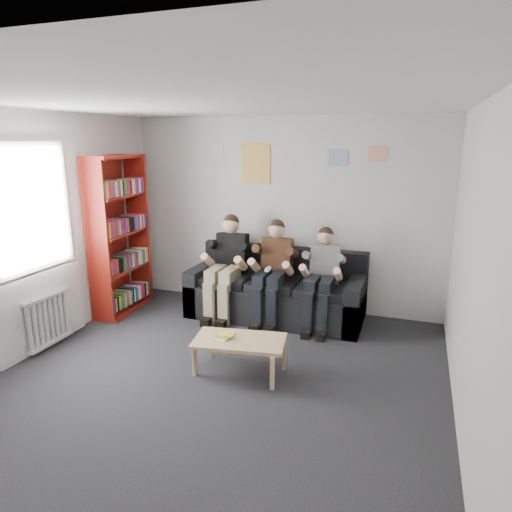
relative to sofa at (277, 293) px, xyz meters
The scene contains 14 objects.
room_shell 2.30m from the sofa, 91.62° to the right, with size 5.00×5.00×5.00m.
sofa is the anchor object (origin of this frame).
bookshelf 2.31m from the sofa, 166.07° to the right, with size 0.33×0.98×2.18m.
coffee_table 1.67m from the sofa, 86.20° to the right, with size 0.94×0.52×0.38m.
game_cases 1.69m from the sofa, 92.00° to the right, with size 0.20×0.18×0.04m.
person_left 0.78m from the sofa, 162.28° to the right, with size 0.42×0.89×1.39m.
person_middle 0.41m from the sofa, 90.00° to the right, with size 0.40×0.86×1.36m.
person_right 0.76m from the sofa, 17.29° to the right, with size 0.37×0.80×1.30m.
radiator 2.88m from the sofa, 139.97° to the right, with size 0.10×0.64×0.60m.
window 3.02m from the sofa, 140.90° to the right, with size 0.05×1.30×2.36m.
poster_large 1.83m from the sofa, 136.58° to the left, with size 0.42×0.01×0.55m, color #ECDC53.
poster_blue 2.00m from the sofa, 32.06° to the left, with size 0.25×0.01×0.20m, color #3971C3.
poster_pink 2.26m from the sofa, 19.98° to the left, with size 0.22×0.01×0.18m, color #C23C8A.
poster_sign 2.24m from the sofa, 157.72° to the left, with size 0.20×0.01×0.14m, color silver.
Camera 1 is at (1.79, -3.65, 2.37)m, focal length 32.00 mm.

